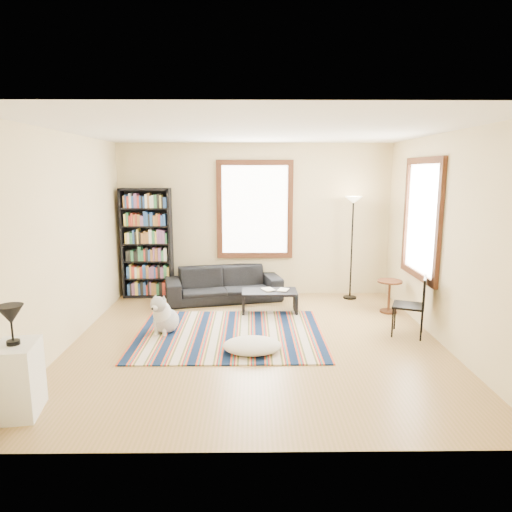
{
  "coord_description": "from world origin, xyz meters",
  "views": [
    {
      "loc": [
        -0.07,
        -5.92,
        2.3
      ],
      "look_at": [
        0.0,
        0.5,
        1.1
      ],
      "focal_mm": 32.0,
      "sensor_mm": 36.0,
      "label": 1
    }
  ],
  "objects_px": {
    "white_cabinet": "(17,379)",
    "folding_chair": "(409,306)",
    "sofa": "(224,284)",
    "coffee_table": "(269,301)",
    "bookshelf": "(147,243)",
    "side_table": "(389,296)",
    "floor_lamp": "(352,248)",
    "floor_cushion": "(252,346)",
    "dog": "(166,313)"
  },
  "relations": [
    {
      "from": "white_cabinet",
      "to": "folding_chair",
      "type": "bearing_deg",
      "value": 15.99
    },
    {
      "from": "sofa",
      "to": "coffee_table",
      "type": "distance_m",
      "value": 1.07
    },
    {
      "from": "folding_chair",
      "to": "white_cabinet",
      "type": "relative_size",
      "value": 1.23
    },
    {
      "from": "bookshelf",
      "to": "side_table",
      "type": "distance_m",
      "value": 4.35
    },
    {
      "from": "sofa",
      "to": "folding_chair",
      "type": "height_order",
      "value": "folding_chair"
    },
    {
      "from": "coffee_table",
      "to": "floor_lamp",
      "type": "xyz_separation_m",
      "value": [
        1.51,
        0.81,
        0.75
      ]
    },
    {
      "from": "bookshelf",
      "to": "floor_lamp",
      "type": "height_order",
      "value": "bookshelf"
    },
    {
      "from": "sofa",
      "to": "floor_lamp",
      "type": "height_order",
      "value": "floor_lamp"
    },
    {
      "from": "floor_cushion",
      "to": "folding_chair",
      "type": "relative_size",
      "value": 0.88
    },
    {
      "from": "dog",
      "to": "sofa",
      "type": "bearing_deg",
      "value": 86.07
    },
    {
      "from": "side_table",
      "to": "white_cabinet",
      "type": "xyz_separation_m",
      "value": [
        -4.5,
        -3.15,
        0.08
      ]
    },
    {
      "from": "bookshelf",
      "to": "dog",
      "type": "bearing_deg",
      "value": -70.82
    },
    {
      "from": "side_table",
      "to": "white_cabinet",
      "type": "relative_size",
      "value": 0.77
    },
    {
      "from": "floor_lamp",
      "to": "floor_cushion",
      "type": "bearing_deg",
      "value": -125.39
    },
    {
      "from": "white_cabinet",
      "to": "coffee_table",
      "type": "bearing_deg",
      "value": 42.42
    },
    {
      "from": "sofa",
      "to": "white_cabinet",
      "type": "xyz_separation_m",
      "value": [
        -1.74,
        -3.9,
        0.05
      ]
    },
    {
      "from": "sofa",
      "to": "floor_lamp",
      "type": "distance_m",
      "value": 2.4
    },
    {
      "from": "sofa",
      "to": "folding_chair",
      "type": "relative_size",
      "value": 2.36
    },
    {
      "from": "coffee_table",
      "to": "dog",
      "type": "bearing_deg",
      "value": -148.1
    },
    {
      "from": "floor_lamp",
      "to": "side_table",
      "type": "relative_size",
      "value": 3.44
    },
    {
      "from": "folding_chair",
      "to": "white_cabinet",
      "type": "height_order",
      "value": "folding_chair"
    },
    {
      "from": "coffee_table",
      "to": "dog",
      "type": "relative_size",
      "value": 1.56
    },
    {
      "from": "coffee_table",
      "to": "side_table",
      "type": "distance_m",
      "value": 1.97
    },
    {
      "from": "floor_cushion",
      "to": "dog",
      "type": "bearing_deg",
      "value": 147.95
    },
    {
      "from": "bookshelf",
      "to": "dog",
      "type": "distance_m",
      "value": 2.16
    },
    {
      "from": "floor_lamp",
      "to": "white_cabinet",
      "type": "xyz_separation_m",
      "value": [
        -4.04,
        -4.0,
        -0.58
      ]
    },
    {
      "from": "floor_cushion",
      "to": "bookshelf",
      "type": "bearing_deg",
      "value": 125.24
    },
    {
      "from": "folding_chair",
      "to": "dog",
      "type": "bearing_deg",
      "value": -160.03
    },
    {
      "from": "floor_cushion",
      "to": "floor_lamp",
      "type": "height_order",
      "value": "floor_lamp"
    },
    {
      "from": "sofa",
      "to": "floor_lamp",
      "type": "relative_size",
      "value": 1.09
    },
    {
      "from": "floor_lamp",
      "to": "side_table",
      "type": "height_order",
      "value": "floor_lamp"
    },
    {
      "from": "folding_chair",
      "to": "white_cabinet",
      "type": "bearing_deg",
      "value": -132.32
    },
    {
      "from": "floor_lamp",
      "to": "folding_chair",
      "type": "relative_size",
      "value": 2.16
    },
    {
      "from": "side_table",
      "to": "coffee_table",
      "type": "bearing_deg",
      "value": 178.67
    },
    {
      "from": "sofa",
      "to": "white_cabinet",
      "type": "relative_size",
      "value": 2.9
    },
    {
      "from": "floor_cushion",
      "to": "white_cabinet",
      "type": "relative_size",
      "value": 1.08
    },
    {
      "from": "coffee_table",
      "to": "side_table",
      "type": "relative_size",
      "value": 1.67
    },
    {
      "from": "sofa",
      "to": "bookshelf",
      "type": "distance_m",
      "value": 1.59
    },
    {
      "from": "coffee_table",
      "to": "floor_cushion",
      "type": "bearing_deg",
      "value": -99.55
    },
    {
      "from": "bookshelf",
      "to": "folding_chair",
      "type": "bearing_deg",
      "value": -26.8
    },
    {
      "from": "folding_chair",
      "to": "side_table",
      "type": "bearing_deg",
      "value": 109.79
    },
    {
      "from": "bookshelf",
      "to": "dog",
      "type": "height_order",
      "value": "bookshelf"
    },
    {
      "from": "bookshelf",
      "to": "coffee_table",
      "type": "xyz_separation_m",
      "value": [
        2.2,
        -0.98,
        -0.82
      ]
    },
    {
      "from": "sofa",
      "to": "side_table",
      "type": "distance_m",
      "value": 2.87
    },
    {
      "from": "bookshelf",
      "to": "side_table",
      "type": "height_order",
      "value": "bookshelf"
    },
    {
      "from": "coffee_table",
      "to": "floor_cushion",
      "type": "height_order",
      "value": "coffee_table"
    },
    {
      "from": "floor_lamp",
      "to": "bookshelf",
      "type": "bearing_deg",
      "value": 177.38
    },
    {
      "from": "dog",
      "to": "folding_chair",
      "type": "bearing_deg",
      "value": 17.4
    },
    {
      "from": "floor_lamp",
      "to": "dog",
      "type": "height_order",
      "value": "floor_lamp"
    },
    {
      "from": "coffee_table",
      "to": "folding_chair",
      "type": "distance_m",
      "value": 2.23
    }
  ]
}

